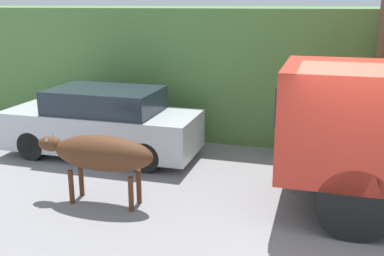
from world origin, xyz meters
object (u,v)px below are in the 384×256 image
Objects in this scene: utility_pole at (384,39)px; parked_suv at (102,123)px; brown_cow at (101,154)px; pedestrian_on_hill at (291,119)px.

parked_suv is at bearing -167.63° from utility_pole.
utility_pole reaches higher than parked_suv.
brown_cow is at bearing -142.42° from utility_pole.
utility_pole reaches higher than pedestrian_on_hill.
parked_suv reaches higher than brown_cow.
brown_cow is 0.49× the size of parked_suv.
brown_cow is at bearing -59.80° from parked_suv.
brown_cow is at bearing 39.59° from pedestrian_on_hill.
brown_cow is 6.29m from utility_pole.
pedestrian_on_hill reaches higher than brown_cow.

